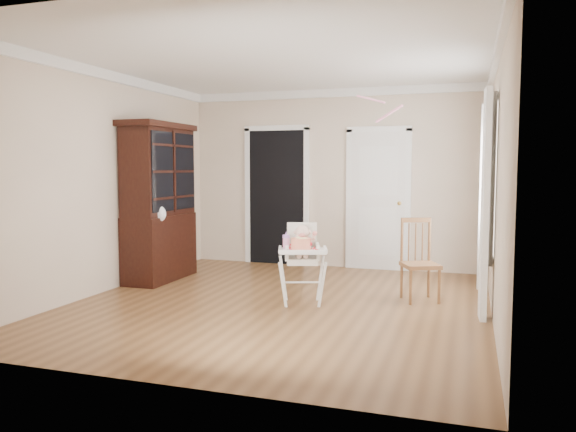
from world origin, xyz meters
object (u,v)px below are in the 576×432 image
(sippy_cup, at_px, (286,241))
(cake, at_px, (301,244))
(high_chair, at_px, (302,253))
(dining_chair, at_px, (419,262))
(china_cabinet, at_px, (159,202))

(sippy_cup, bearing_deg, cake, -19.79)
(high_chair, height_order, sippy_cup, high_chair)
(dining_chair, bearing_deg, sippy_cup, -176.65)
(cake, bearing_deg, dining_chair, 33.47)
(cake, xyz_separation_m, china_cabinet, (-2.28, 0.93, 0.36))
(dining_chair, bearing_deg, cake, -170.62)
(china_cabinet, bearing_deg, cake, -22.19)
(cake, relative_size, dining_chair, 0.30)
(sippy_cup, distance_m, dining_chair, 1.57)
(dining_chair, bearing_deg, high_chair, -179.51)
(sippy_cup, bearing_deg, high_chair, 46.75)
(sippy_cup, xyz_separation_m, china_cabinet, (-2.09, 0.86, 0.34))
(high_chair, relative_size, sippy_cup, 4.86)
(dining_chair, bearing_deg, china_cabinet, 153.46)
(cake, height_order, china_cabinet, china_cabinet)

